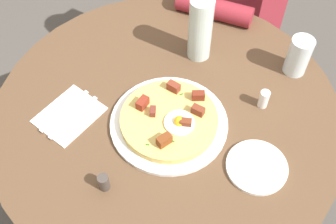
{
  "coord_description": "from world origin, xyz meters",
  "views": [
    {
      "loc": [
        -0.47,
        0.52,
        1.67
      ],
      "look_at": [
        -0.02,
        0.02,
        0.75
      ],
      "focal_mm": 43.96,
      "sensor_mm": 36.0,
      "label": 1
    }
  ],
  "objects_px": {
    "dining_table": "(167,140)",
    "water_glass": "(298,56)",
    "person_seated": "(229,16)",
    "fork": "(65,111)",
    "water_bottle": "(200,29)",
    "pepper_shaker": "(104,182)",
    "salt_shaker": "(264,99)",
    "knife": "(73,117)",
    "bread_plate": "(257,167)",
    "breakfast_pizza": "(170,119)",
    "pizza_plate": "(169,123)"
  },
  "relations": [
    {
      "from": "dining_table",
      "to": "water_glass",
      "type": "height_order",
      "value": "water_glass"
    },
    {
      "from": "person_seated",
      "to": "fork",
      "type": "distance_m",
      "value": 0.89
    },
    {
      "from": "water_bottle",
      "to": "pepper_shaker",
      "type": "distance_m",
      "value": 0.53
    },
    {
      "from": "person_seated",
      "to": "water_glass",
      "type": "distance_m",
      "value": 0.59
    },
    {
      "from": "salt_shaker",
      "to": "water_bottle",
      "type": "bearing_deg",
      "value": -7.28
    },
    {
      "from": "person_seated",
      "to": "knife",
      "type": "distance_m",
      "value": 0.89
    },
    {
      "from": "knife",
      "to": "person_seated",
      "type": "bearing_deg",
      "value": -178.93
    },
    {
      "from": "person_seated",
      "to": "salt_shaker",
      "type": "height_order",
      "value": "person_seated"
    },
    {
      "from": "knife",
      "to": "salt_shaker",
      "type": "relative_size",
      "value": 3.13
    },
    {
      "from": "person_seated",
      "to": "pepper_shaker",
      "type": "bearing_deg",
      "value": 107.18
    },
    {
      "from": "water_bottle",
      "to": "salt_shaker",
      "type": "relative_size",
      "value": 3.65
    },
    {
      "from": "water_bottle",
      "to": "pepper_shaker",
      "type": "xyz_separation_m",
      "value": [
        -0.12,
        0.51,
        -0.08
      ]
    },
    {
      "from": "bread_plate",
      "to": "salt_shaker",
      "type": "height_order",
      "value": "salt_shaker"
    },
    {
      "from": "breakfast_pizza",
      "to": "pepper_shaker",
      "type": "distance_m",
      "value": 0.25
    },
    {
      "from": "breakfast_pizza",
      "to": "bread_plate",
      "type": "xyz_separation_m",
      "value": [
        -0.26,
        -0.05,
        -0.02
      ]
    },
    {
      "from": "breakfast_pizza",
      "to": "bread_plate",
      "type": "bearing_deg",
      "value": -169.2
    },
    {
      "from": "fork",
      "to": "water_bottle",
      "type": "height_order",
      "value": "water_bottle"
    },
    {
      "from": "breakfast_pizza",
      "to": "bread_plate",
      "type": "distance_m",
      "value": 0.26
    },
    {
      "from": "pizza_plate",
      "to": "breakfast_pizza",
      "type": "height_order",
      "value": "breakfast_pizza"
    },
    {
      "from": "pizza_plate",
      "to": "salt_shaker",
      "type": "relative_size",
      "value": 5.68
    },
    {
      "from": "person_seated",
      "to": "pizza_plate",
      "type": "height_order",
      "value": "person_seated"
    },
    {
      "from": "bread_plate",
      "to": "fork",
      "type": "bearing_deg",
      "value": 23.2
    },
    {
      "from": "water_glass",
      "to": "salt_shaker",
      "type": "height_order",
      "value": "water_glass"
    },
    {
      "from": "pizza_plate",
      "to": "fork",
      "type": "height_order",
      "value": "pizza_plate"
    },
    {
      "from": "pizza_plate",
      "to": "knife",
      "type": "xyz_separation_m",
      "value": [
        0.21,
        0.16,
        0.0
      ]
    },
    {
      "from": "pizza_plate",
      "to": "knife",
      "type": "height_order",
      "value": "pizza_plate"
    },
    {
      "from": "water_glass",
      "to": "water_bottle",
      "type": "height_order",
      "value": "water_bottle"
    },
    {
      "from": "fork",
      "to": "water_bottle",
      "type": "xyz_separation_m",
      "value": [
        -0.14,
        -0.43,
        0.1
      ]
    },
    {
      "from": "knife",
      "to": "water_glass",
      "type": "height_order",
      "value": "water_glass"
    },
    {
      "from": "breakfast_pizza",
      "to": "bread_plate",
      "type": "height_order",
      "value": "breakfast_pizza"
    },
    {
      "from": "knife",
      "to": "water_bottle",
      "type": "xyz_separation_m",
      "value": [
        -0.1,
        -0.43,
        0.1
      ]
    },
    {
      "from": "knife",
      "to": "water_bottle",
      "type": "distance_m",
      "value": 0.45
    },
    {
      "from": "pizza_plate",
      "to": "breakfast_pizza",
      "type": "relative_size",
      "value": 1.21
    },
    {
      "from": "person_seated",
      "to": "salt_shaker",
      "type": "distance_m",
      "value": 0.69
    },
    {
      "from": "water_bottle",
      "to": "pizza_plate",
      "type": "bearing_deg",
      "value": 113.1
    },
    {
      "from": "dining_table",
      "to": "salt_shaker",
      "type": "height_order",
      "value": "salt_shaker"
    },
    {
      "from": "dining_table",
      "to": "person_seated",
      "type": "distance_m",
      "value": 0.71
    },
    {
      "from": "dining_table",
      "to": "bread_plate",
      "type": "height_order",
      "value": "bread_plate"
    },
    {
      "from": "pizza_plate",
      "to": "water_bottle",
      "type": "height_order",
      "value": "water_bottle"
    },
    {
      "from": "dining_table",
      "to": "pepper_shaker",
      "type": "xyz_separation_m",
      "value": [
        -0.05,
        0.29,
        0.2
      ]
    },
    {
      "from": "person_seated",
      "to": "pepper_shaker",
      "type": "relative_size",
      "value": 22.96
    },
    {
      "from": "dining_table",
      "to": "pepper_shaker",
      "type": "bearing_deg",
      "value": 99.79
    },
    {
      "from": "bread_plate",
      "to": "pepper_shaker",
      "type": "xyz_separation_m",
      "value": [
        0.25,
        0.3,
        0.02
      ]
    },
    {
      "from": "pizza_plate",
      "to": "bread_plate",
      "type": "relative_size",
      "value": 2.04
    },
    {
      "from": "knife",
      "to": "pepper_shaker",
      "type": "relative_size",
      "value": 3.64
    },
    {
      "from": "dining_table",
      "to": "knife",
      "type": "distance_m",
      "value": 0.32
    },
    {
      "from": "person_seated",
      "to": "salt_shaker",
      "type": "relative_size",
      "value": 19.74
    },
    {
      "from": "fork",
      "to": "dining_table",
      "type": "bearing_deg",
      "value": 130.97
    },
    {
      "from": "dining_table",
      "to": "salt_shaker",
      "type": "relative_size",
      "value": 17.44
    },
    {
      "from": "fork",
      "to": "salt_shaker",
      "type": "xyz_separation_m",
      "value": [
        -0.4,
        -0.4,
        0.02
      ]
    }
  ]
}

